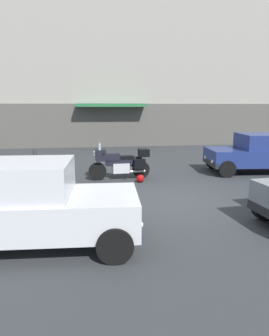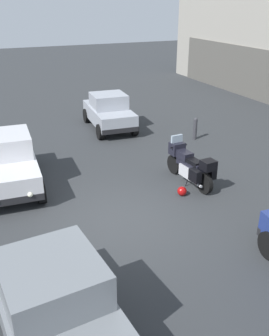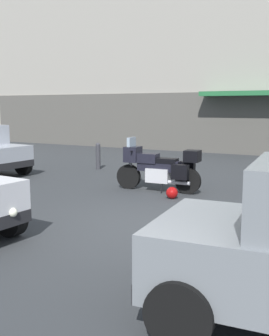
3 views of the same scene
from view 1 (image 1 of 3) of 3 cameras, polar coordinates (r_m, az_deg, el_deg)
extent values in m
plane|color=#2D3033|center=(8.68, 7.23, -6.17)|extent=(80.00, 80.00, 0.00)
cube|color=gray|center=(21.46, -2.17, 19.56)|extent=(36.46, 2.40, 11.23)
cube|color=#514E48|center=(20.07, -1.71, 8.05)|extent=(32.81, 0.12, 2.80)
cube|color=#236638|center=(19.52, -4.47, 11.74)|extent=(4.40, 1.10, 0.20)
cylinder|color=black|center=(10.99, -7.00, -0.65)|extent=(0.65, 0.19, 0.64)
cylinder|color=black|center=(11.26, 1.23, -0.27)|extent=(0.65, 0.19, 0.64)
cylinder|color=#B7B7BC|center=(10.91, -6.95, 1.56)|extent=(0.33, 0.10, 0.68)
cube|color=#B7B7BC|center=(11.08, -2.64, 0.06)|extent=(0.63, 0.45, 0.36)
cube|color=black|center=(11.04, -2.65, 1.28)|extent=(1.12, 0.37, 0.28)
cube|color=black|center=(10.96, -4.20, 2.14)|extent=(0.55, 0.38, 0.24)
cube|color=black|center=(11.05, -1.64, 2.03)|extent=(0.58, 0.34, 0.12)
cube|color=black|center=(10.89, -6.45, 2.47)|extent=(0.39, 0.47, 0.40)
cube|color=#8C9EAD|center=(10.84, -6.70, 4.02)|extent=(0.11, 0.41, 0.28)
sphere|color=#EAEACC|center=(10.87, -7.39, 2.43)|extent=(0.14, 0.14, 0.14)
cylinder|color=black|center=(10.89, -6.04, 3.00)|extent=(0.09, 0.62, 0.04)
cylinder|color=#B7B7BC|center=(11.03, 0.62, -0.62)|extent=(0.56, 0.13, 0.09)
cube|color=black|center=(10.91, 0.97, 0.74)|extent=(0.41, 0.23, 0.36)
cube|color=black|center=(11.45, 0.31, 1.26)|extent=(0.41, 0.23, 0.36)
cube|color=black|center=(11.17, 1.74, 2.92)|extent=(0.39, 0.43, 0.28)
cylinder|color=black|center=(10.99, -1.69, -1.47)|extent=(0.03, 0.13, 0.29)
sphere|color=#990C0C|center=(10.62, 1.14, -1.99)|extent=(0.28, 0.28, 0.28)
cube|color=silver|center=(6.04, -17.92, -8.03)|extent=(3.89, 1.86, 0.68)
cube|color=silver|center=(5.90, -19.73, -1.95)|extent=(1.69, 1.60, 0.64)
cube|color=#8C9EAD|center=(5.75, -12.49, -1.88)|extent=(0.14, 1.40, 0.54)
cube|color=black|center=(5.98, 0.03, -10.10)|extent=(0.22, 1.64, 0.20)
cylinder|color=black|center=(6.73, -3.96, -8.53)|extent=(0.65, 0.26, 0.64)
cylinder|color=black|center=(5.29, -3.71, -14.33)|extent=(0.65, 0.26, 0.64)
sphere|color=silver|center=(6.37, 0.14, -7.59)|extent=(0.14, 0.14, 0.14)
sphere|color=silver|center=(5.53, 0.95, -10.65)|extent=(0.14, 0.14, 0.14)
cube|color=navy|center=(13.27, 23.26, 2.00)|extent=(4.64, 2.16, 0.64)
cube|color=navy|center=(13.17, 23.27, 4.66)|extent=(2.04, 1.78, 0.60)
cube|color=#8C9EAD|center=(12.80, 19.64, 4.75)|extent=(0.19, 1.50, 0.51)
cube|color=black|center=(12.49, 14.08, 1.03)|extent=(0.28, 1.76, 0.20)
cylinder|color=black|center=(11.86, 17.07, -0.18)|extent=(0.66, 0.28, 0.64)
cylinder|color=black|center=(13.42, 14.66, 1.28)|extent=(0.66, 0.28, 0.64)
sphere|color=silver|center=(12.00, 14.54, 1.17)|extent=(0.14, 0.14, 0.14)
sphere|color=silver|center=(12.92, 13.27, 1.95)|extent=(0.14, 0.14, 0.14)
cylinder|color=black|center=(7.78, 23.49, -6.69)|extent=(0.66, 0.28, 0.64)
cylinder|color=#333338|center=(13.56, -18.24, 1.60)|extent=(0.16, 0.16, 0.84)
sphere|color=#333338|center=(13.50, -18.35, 3.36)|extent=(0.16, 0.16, 0.16)
camera|label=2|loc=(11.67, 59.26, 19.70)|focal=40.73mm
camera|label=3|loc=(5.67, 65.82, -0.17)|focal=43.78mm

